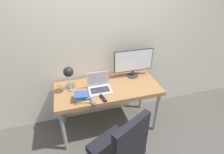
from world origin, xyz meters
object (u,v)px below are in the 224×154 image
object	(u,v)px
desk_lamp	(69,74)
book_stack	(82,97)
monitor	(134,62)
office_chair	(121,148)
laptop	(99,87)

from	to	relation	value
desk_lamp	book_stack	distance (m)	0.35
book_stack	monitor	bearing A→B (deg)	24.31
desk_lamp	book_stack	xyz separation A→B (m)	(0.12, -0.23, -0.23)
desk_lamp	office_chair	xyz separation A→B (m)	(0.43, -0.93, -0.47)
desk_lamp	monitor	bearing A→B (deg)	9.01
laptop	monitor	xyz separation A→B (m)	(0.59, 0.23, 0.20)
office_chair	monitor	bearing A→B (deg)	63.40
monitor	office_chair	xyz separation A→B (m)	(-0.54, -1.09, -0.44)
office_chair	book_stack	distance (m)	0.80
laptop	monitor	bearing A→B (deg)	21.17
office_chair	book_stack	size ratio (longest dim) A/B	4.91
monitor	office_chair	size ratio (longest dim) A/B	0.59
office_chair	book_stack	bearing A→B (deg)	113.74
office_chair	book_stack	world-z (taller)	office_chair
laptop	office_chair	world-z (taller)	office_chair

